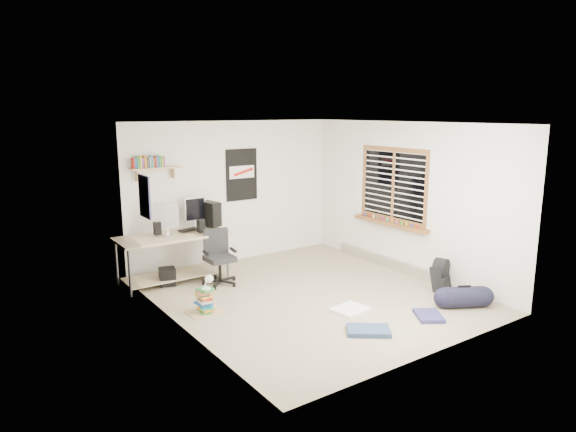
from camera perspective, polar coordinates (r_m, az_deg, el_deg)
floor at (r=7.65m, az=2.44°, el=-8.85°), size 4.00×4.50×0.01m
ceiling at (r=7.17m, az=2.62°, el=10.30°), size 4.00×4.50×0.01m
back_wall at (r=9.18m, az=-6.02°, el=2.67°), size 4.00×0.01×2.50m
left_wall at (r=6.32m, az=-12.11°, el=-1.61°), size 0.01×4.50×2.50m
right_wall at (r=8.65m, az=13.18°, el=1.87°), size 0.01×4.50×2.50m
desk at (r=8.35m, az=-12.62°, el=-4.68°), size 1.78×0.91×0.78m
monitor_left at (r=8.19m, az=-13.30°, el=-0.56°), size 0.37×0.22×0.40m
monitor_right at (r=8.61m, az=-10.31°, el=0.16°), size 0.37×0.11×0.40m
pc_tower at (r=8.66m, az=-8.61°, el=0.27°), size 0.24×0.41×0.40m
keyboard at (r=8.41m, az=-10.93°, el=-1.48°), size 0.38×0.19×0.02m
speaker_left at (r=8.19m, az=-14.32°, el=-1.34°), size 0.10×0.10×0.20m
speaker_right at (r=8.22m, az=-9.67°, el=-1.08°), size 0.11×0.11×0.20m
office_chair at (r=8.05m, az=-7.61°, el=-4.20°), size 0.66×0.66×0.86m
wall_shelf at (r=8.41m, az=-14.44°, el=5.19°), size 0.80×0.22×0.24m
poster_back_wall at (r=9.18m, az=-5.16°, el=4.58°), size 0.62×0.03×0.92m
poster_left_wall at (r=7.39m, az=-15.66°, el=2.08°), size 0.02×0.42×0.60m
window at (r=8.78m, az=11.55°, el=3.41°), size 0.10×1.50×1.26m
baseboard_heater at (r=9.07m, az=11.23°, el=-5.12°), size 0.08×2.50×0.18m
backpack at (r=8.11m, az=16.57°, el=-6.59°), size 0.35×0.31×0.39m
duffel_bag at (r=7.57m, az=18.94°, el=-8.56°), size 0.39×0.39×0.57m
tshirt at (r=7.13m, az=6.92°, el=-10.28°), size 0.50×0.44×0.04m
jeans_a at (r=6.51m, az=8.92°, el=-12.45°), size 0.62×0.58×0.06m
jeans_b at (r=7.11m, az=15.36°, el=-10.64°), size 0.50×0.53×0.05m
book_stack at (r=7.08m, az=-9.26°, el=-9.38°), size 0.45×0.40×0.27m
desk_lamp at (r=6.99m, az=-9.10°, el=-7.64°), size 0.17×0.23×0.20m
subwoofer at (r=8.24m, az=-13.27°, el=-6.56°), size 0.29×0.29×0.27m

